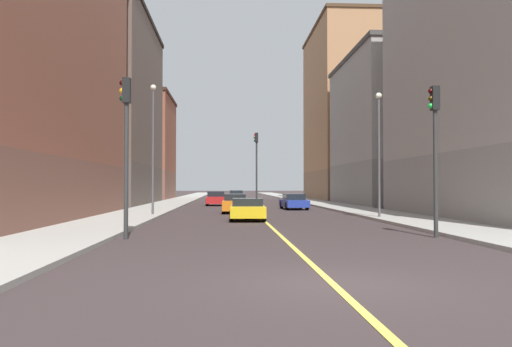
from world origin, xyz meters
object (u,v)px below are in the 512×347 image
car_blue (294,202)px  car_silver (236,196)px  traffic_light_left_near (435,139)px  traffic_light_median_far (256,159)px  building_left_mid (396,131)px  building_right_distant (136,148)px  building_left_far (349,114)px  street_lamp_right_near (153,137)px  car_orange (235,204)px  traffic_light_right_near (126,134)px  car_red (216,199)px  car_yellow (247,209)px  building_right_midblock (101,111)px  street_lamp_left_near (379,141)px

car_blue → car_silver: 26.65m
traffic_light_left_near → traffic_light_median_far: traffic_light_median_far is taller
building_left_mid → building_right_distant: 37.70m
traffic_light_median_far → car_silver: (-1.48, 20.51, -3.72)m
building_left_far → street_lamp_right_near: building_left_far is taller
building_left_mid → car_orange: 22.81m
traffic_light_right_near → traffic_light_median_far: (6.39, 29.89, 0.59)m
traffic_light_right_near → car_silver: (4.92, 50.40, -3.13)m
car_red → car_silver: car_red is taller
building_left_mid → building_right_distant: bearing=141.9°
car_red → car_silver: bearing=82.4°
car_yellow → traffic_light_median_far: bearing=85.3°
building_right_midblock → street_lamp_left_near: size_ratio=2.99×
car_blue → traffic_light_right_near: bearing=-110.8°
traffic_light_left_near → traffic_light_median_far: size_ratio=0.82×
traffic_light_right_near → traffic_light_median_far: bearing=77.9°
car_blue → car_orange: car_orange is taller
street_lamp_left_near → car_silver: (-7.50, 39.58, -3.84)m
building_left_far → traffic_light_left_near: size_ratio=4.21×
traffic_light_left_near → traffic_light_right_near: traffic_light_right_near is taller
car_yellow → traffic_light_right_near: bearing=-114.7°
car_red → car_orange: size_ratio=0.93×
building_left_mid → building_right_distant: (-29.66, 23.28, -0.16)m
street_lamp_left_near → traffic_light_left_near: bearing=-95.4°
building_right_midblock → car_silver: (14.03, 15.02, -8.92)m
building_right_midblock → car_orange: (13.37, -16.89, -8.91)m
building_left_far → car_red: building_left_far is taller
building_left_far → car_orange: size_ratio=5.39×
building_right_midblock → building_right_distant: 20.97m
traffic_light_right_near → traffic_light_median_far: 30.57m
building_left_mid → traffic_light_left_near: bearing=-105.5°
building_right_midblock → traffic_light_right_near: bearing=-75.6°
car_yellow → car_silver: car_silver is taller
building_right_midblock → car_orange: 23.31m
building_left_mid → street_lamp_right_near: 28.60m
car_silver → building_left_mid: bearing=-48.2°
building_left_mid → car_blue: building_left_mid is taller
street_lamp_right_near → street_lamp_left_near: bearing=-14.5°
building_left_mid → street_lamp_left_near: (-8.13, -22.12, -2.96)m
traffic_light_right_near → car_blue: bearing=69.2°
car_orange → building_right_midblock: bearing=128.4°
car_silver → traffic_light_left_near: bearing=-82.7°
building_left_mid → car_orange: size_ratio=4.13×
building_right_midblock → traffic_light_left_near: bearing=-59.9°
car_yellow → car_orange: 8.04m
car_silver → traffic_light_right_near: bearing=-95.6°
building_right_midblock → traffic_light_left_near: 41.32m
car_silver → building_left_far: bearing=10.5°
traffic_light_median_far → car_silver: bearing=94.1°
building_right_midblock → car_red: size_ratio=5.25×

